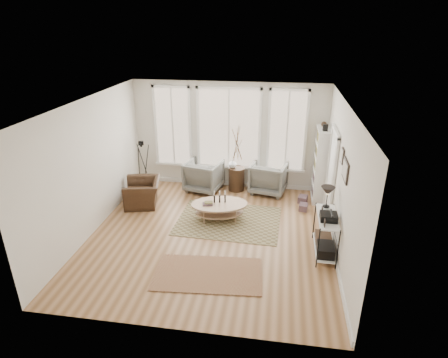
% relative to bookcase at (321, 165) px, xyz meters
% --- Properties ---
extents(room, '(5.50, 5.54, 2.90)m').
position_rel_bookcase_xyz_m(room, '(-2.42, -2.20, 0.47)').
color(room, '#A77A52').
rests_on(room, ground).
extents(bay_window, '(4.14, 0.12, 2.24)m').
position_rel_bookcase_xyz_m(bay_window, '(-2.44, 0.49, 0.65)').
color(bay_window, tan).
rests_on(bay_window, ground).
extents(door, '(0.09, 1.06, 2.22)m').
position_rel_bookcase_xyz_m(door, '(0.13, -1.08, 0.17)').
color(door, silver).
rests_on(door, ground).
extents(bookcase, '(0.31, 0.85, 2.06)m').
position_rel_bookcase_xyz_m(bookcase, '(0.00, 0.00, 0.00)').
color(bookcase, white).
rests_on(bookcase, ground).
extents(low_shelf, '(0.38, 1.08, 1.30)m').
position_rel_bookcase_xyz_m(low_shelf, '(-0.06, -2.52, -0.44)').
color(low_shelf, white).
rests_on(low_shelf, ground).
extents(wall_art, '(0.04, 0.88, 0.44)m').
position_rel_bookcase_xyz_m(wall_art, '(0.14, -2.49, 0.92)').
color(wall_art, black).
rests_on(wall_art, ground).
extents(rug_main, '(2.43, 1.86, 0.01)m').
position_rel_bookcase_xyz_m(rug_main, '(-2.14, -1.54, -0.95)').
color(rug_main, brown).
rests_on(rug_main, ground).
extents(rug_runner, '(2.07, 1.26, 0.01)m').
position_rel_bookcase_xyz_m(rug_runner, '(-2.24, -3.58, -0.94)').
color(rug_runner, maroon).
rests_on(rug_runner, ground).
extents(coffee_table, '(1.46, 1.10, 0.60)m').
position_rel_bookcase_xyz_m(coffee_table, '(-2.37, -1.49, -0.63)').
color(coffee_table, tan).
rests_on(coffee_table, ground).
extents(armchair_left, '(1.08, 1.10, 0.85)m').
position_rel_bookcase_xyz_m(armchair_left, '(-3.05, 0.08, -0.53)').
color(armchair_left, slate).
rests_on(armchair_left, ground).
extents(armchair_right, '(1.08, 1.10, 0.85)m').
position_rel_bookcase_xyz_m(armchair_right, '(-1.30, 0.22, -0.53)').
color(armchair_right, slate).
rests_on(armchair_right, ground).
extents(side_table, '(0.44, 0.44, 1.83)m').
position_rel_bookcase_xyz_m(side_table, '(-2.17, 0.22, -0.08)').
color(side_table, '#372316').
rests_on(side_table, ground).
extents(vase, '(0.24, 0.24, 0.23)m').
position_rel_bookcase_xyz_m(vase, '(-2.29, 0.22, -0.19)').
color(vase, silver).
rests_on(vase, side_table).
extents(accent_chair, '(1.16, 1.07, 0.64)m').
position_rel_bookcase_xyz_m(accent_chair, '(-4.42, -0.99, -0.64)').
color(accent_chair, '#372316').
rests_on(accent_chair, ground).
extents(tripod_camera, '(0.49, 0.49, 1.40)m').
position_rel_bookcase_xyz_m(tripod_camera, '(-4.69, -0.16, -0.31)').
color(tripod_camera, black).
rests_on(tripod_camera, ground).
extents(book_stack_near, '(0.27, 0.31, 0.17)m').
position_rel_bookcase_xyz_m(book_stack_near, '(-0.39, -0.28, -0.87)').
color(book_stack_near, brown).
rests_on(book_stack_near, ground).
extents(book_stack_far, '(0.23, 0.28, 0.16)m').
position_rel_bookcase_xyz_m(book_stack_far, '(-0.39, -0.72, -0.88)').
color(book_stack_far, brown).
rests_on(book_stack_far, ground).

